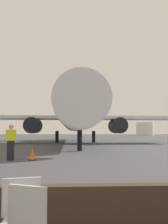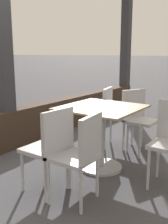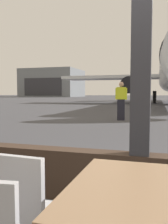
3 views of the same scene
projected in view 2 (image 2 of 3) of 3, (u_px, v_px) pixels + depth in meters
window_frame at (2, 46)px, 3.68m from camera, size 7.70×0.24×4.02m
dining_table at (101, 130)px, 3.23m from camera, size 0.88×0.88×0.77m
cafe_chair_window_left at (81, 151)px, 2.46m from camera, size 0.43×0.43×0.86m
cafe_chair_aisle_left at (138, 115)px, 3.82m from camera, size 0.50×0.50×0.88m
cafe_chair_aisle_right at (51, 143)px, 2.64m from camera, size 0.41×0.41×0.88m
cafe_chair_side_extra at (114, 112)px, 3.97m from camera, size 0.46×0.46×0.89m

